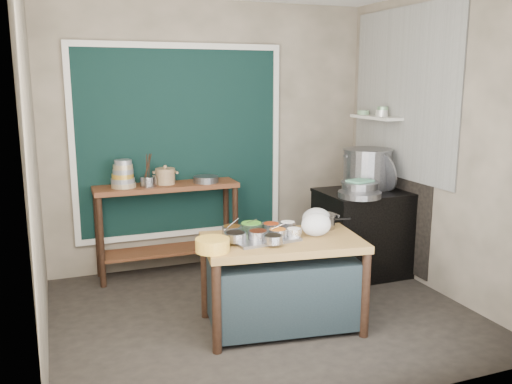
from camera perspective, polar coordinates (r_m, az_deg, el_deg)
name	(u,v)px	position (r m, az deg, el deg)	size (l,w,h in m)	color
floor	(262,314)	(4.84, 0.69, -12.69)	(3.50, 3.00, 0.02)	#2B2621
back_wall	(211,136)	(5.87, -4.74, 5.91)	(3.50, 0.02, 2.80)	gray
left_wall	(31,165)	(4.14, -22.57, 2.63)	(0.02, 3.00, 2.80)	gray
right_wall	(438,144)	(5.35, 18.61, 4.77)	(0.02, 3.00, 2.80)	gray
curtain_panel	(180,142)	(5.75, -7.98, 5.21)	(2.10, 0.02, 1.90)	black
curtain_frame	(180,142)	(5.74, -7.96, 5.20)	(2.22, 0.03, 2.02)	beige
tile_panel	(403,94)	(5.74, 15.19, 9.92)	(0.02, 1.70, 1.70)	#B2B2AA
soot_patch	(392,203)	(5.96, 14.08, -1.14)	(0.01, 1.30, 1.30)	black
wall_shelf	(376,117)	(5.93, 12.53, 7.67)	(0.22, 0.70, 0.03)	beige
prep_table	(282,283)	(4.45, 2.75, -9.56)	(1.25, 0.72, 0.75)	brown
back_counter	(168,229)	(5.69, -9.27, -3.89)	(1.45, 0.40, 0.95)	#5A2D19
stove_block	(364,234)	(5.74, 11.31, -4.35)	(0.90, 0.68, 0.85)	black
stove_top	(366,192)	(5.63, 11.49, -0.04)	(0.92, 0.69, 0.03)	black
condiment_tray	(263,238)	(4.31, 0.70, -4.86)	(0.52, 0.37, 0.02)	gray
condiment_bowls	(260,232)	(4.32, 0.39, -4.19)	(0.67, 0.52, 0.08)	gray
yellow_basin	(213,245)	(4.02, -4.60, -5.58)	(0.25, 0.25, 0.10)	gold
saucepan	(323,221)	(4.65, 7.03, -3.05)	(0.23, 0.23, 0.12)	gray
plastic_bag_a	(316,225)	(4.41, 6.35, -3.43)	(0.25, 0.21, 0.19)	white
plastic_bag_b	(316,219)	(4.60, 6.36, -2.80)	(0.25, 0.21, 0.19)	white
bowl_stack	(123,175)	(5.48, -13.80, 1.71)	(0.24, 0.24, 0.27)	tan
utensil_cup	(148,181)	(5.49, -11.25, 1.11)	(0.17, 0.17, 0.10)	gray
ceramic_crock	(165,177)	(5.58, -9.52, 1.55)	(0.21, 0.21, 0.14)	#967652
wide_bowl	(206,179)	(5.62, -5.31, 1.34)	(0.26, 0.26, 0.06)	gray
stock_pot	(367,169)	(5.76, 11.62, 2.44)	(0.53, 0.53, 0.41)	gray
pot_lid	(385,172)	(5.65, 13.42, 2.10)	(0.40, 0.40, 0.02)	gray
steamer	(360,188)	(5.46, 10.87, 0.44)	(0.38, 0.38, 0.12)	gray
green_cloth	(360,181)	(5.45, 10.90, 1.17)	(0.23, 0.18, 0.02)	#5FA687
shallow_pan	(360,194)	(5.32, 10.85, -0.25)	(0.42, 0.42, 0.05)	gray
shelf_bowl_stack	(382,112)	(5.84, 13.12, 8.22)	(0.13, 0.13, 0.10)	silver
shelf_bowl_green	(363,112)	(6.15, 11.23, 8.21)	(0.13, 0.13, 0.05)	gray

